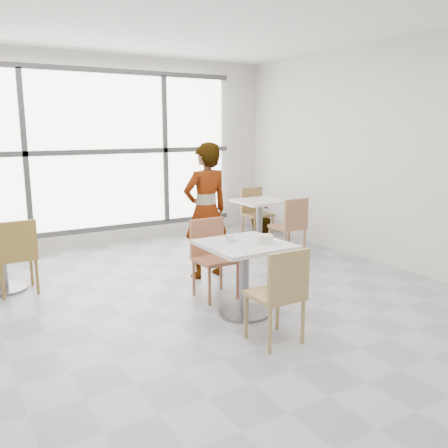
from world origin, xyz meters
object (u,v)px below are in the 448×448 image
chair_far (212,252)px  bg_chair_right_far (255,210)px  oatmeal_bowl (265,239)px  plant_right (261,215)px  person (206,211)px  bg_table_right (259,217)px  bg_table_left (1,250)px  bg_chair_right_near (291,223)px  chair_near (280,290)px  coffee_cup (229,239)px  bg_chair_left_near (17,252)px  main_table (244,265)px

chair_far → bg_chair_right_far: bearing=45.4°
oatmeal_bowl → plant_right: 3.86m
person → bg_chair_right_far: size_ratio=1.95×
oatmeal_bowl → bg_table_right: bearing=55.6°
person → bg_table_left: person is taller
oatmeal_bowl → bg_chair_right_near: (1.65, 1.61, -0.29)m
chair_near → bg_chair_right_near: 2.96m
coffee_cup → plant_right: size_ratio=0.25×
bg_chair_left_near → bg_chair_right_far: size_ratio=1.00×
main_table → oatmeal_bowl: (0.17, -0.11, 0.27)m
bg_chair_left_near → chair_near: bearing=124.5°
bg_chair_left_near → bg_table_left: bearing=-62.4°
bg_table_right → oatmeal_bowl: bearing=-124.4°
bg_chair_left_near → bg_table_right: bearing=-173.7°
bg_chair_left_near → coffee_cup: bearing=135.8°
chair_near → bg_chair_right_far: size_ratio=1.00×
oatmeal_bowl → bg_table_left: (-2.17, 2.18, -0.31)m
coffee_cup → bg_chair_right_near: size_ratio=0.18×
bg_chair_left_near → bg_chair_right_near: 3.70m
chair_near → coffee_cup: 0.89m
chair_far → bg_chair_right_near: same height
coffee_cup → main_table: bearing=-44.8°
coffee_cup → bg_table_right: bearing=48.3°
bg_chair_right_near → plant_right: bg_chair_right_near is taller
bg_table_left → plant_right: bearing=12.2°
main_table → chair_far: (0.01, 0.67, -0.02)m
person → bg_chair_left_near: size_ratio=1.95×
coffee_cup → person: person is taller
chair_near → bg_table_left: 3.38m
chair_near → bg_table_right: chair_near is taller
main_table → bg_chair_right_far: bearing=53.2°
chair_far → bg_table_right: (1.76, 1.55, -0.01)m
chair_far → bg_table_left: chair_far is taller
main_table → oatmeal_bowl: size_ratio=3.81×
bg_chair_left_near → bg_chair_right_near: (3.69, -0.32, 0.00)m
chair_far → bg_chair_right_near: size_ratio=1.00×
oatmeal_bowl → bg_chair_right_near: size_ratio=0.24×
person → bg_table_right: size_ratio=2.27×
bg_table_left → bg_table_right: same height
main_table → chair_near: 0.75m
chair_far → plant_right: 3.34m
bg_chair_right_near → bg_table_right: bearing=-85.2°
main_table → person: person is taller
bg_chair_right_far → bg_chair_left_near: bearing=-167.1°
bg_table_right → bg_chair_right_far: 0.55m
chair_near → chair_far: same height
bg_chair_right_near → oatmeal_bowl: bearing=44.3°
coffee_cup → bg_table_right: coffee_cup is taller
bg_chair_right_far → bg_table_left: bearing=-171.0°
bg_chair_right_far → bg_table_right: bearing=-117.6°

